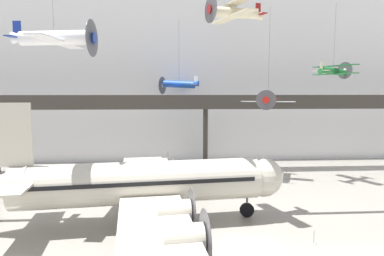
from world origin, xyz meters
TOP-DOWN VIEW (x-y plane):
  - ground_plane at (0.00, 0.00)m, footprint 260.00×260.00m
  - hangar_back_wall at (0.00, 33.38)m, footprint 140.00×3.00m
  - mezzanine_walkway at (0.00, 25.08)m, footprint 110.00×3.20m
  - airliner_silver_main at (-8.00, 4.80)m, footprint 26.81×30.69m
  - suspended_plane_green_biplane at (15.68, 18.67)m, footprint 5.31×5.99m
  - suspended_plane_silver_racer at (7.66, 20.11)m, footprint 6.89×5.95m
  - suspended_plane_blue_trainer at (-3.83, 28.80)m, footprint 6.55×7.49m
  - suspended_plane_cream_biplane at (0.62, 7.01)m, footprint 5.66×6.63m
  - suspended_plane_white_twin at (-15.16, 6.38)m, footprint 7.32×8.97m
  - stanchion_barrier at (5.57, -0.07)m, footprint 0.36×0.36m

SIDE VIEW (x-z plane):
  - ground_plane at x=0.00m, z-range 0.00..0.00m
  - stanchion_barrier at x=5.57m, z-range -0.21..0.87m
  - airliner_silver_main at x=-8.00m, z-range -1.68..8.99m
  - mezzanine_walkway at x=0.00m, z-range 3.84..14.92m
  - suspended_plane_silver_racer at x=7.66m, z-range 3.94..17.09m
  - suspended_plane_blue_trainer at x=-3.83m, z-range 6.96..18.32m
  - suspended_plane_green_biplane at x=15.68m, z-range 9.50..18.90m
  - hangar_back_wall at x=0.00m, z-range 0.00..28.74m
  - suspended_plane_white_twin at x=-15.16m, z-range 12.01..20.19m
  - suspended_plane_cream_biplane at x=0.62m, z-range 16.01..21.25m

